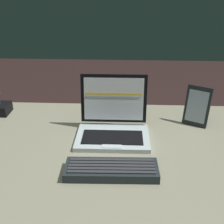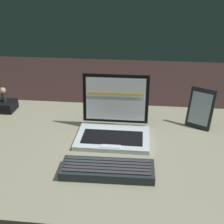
# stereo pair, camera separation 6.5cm
# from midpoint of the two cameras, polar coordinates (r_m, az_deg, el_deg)

# --- Properties ---
(desk) EXTENTS (1.49, 0.84, 0.74)m
(desk) POSITION_cam_midpoint_polar(r_m,az_deg,el_deg) (1.24, -1.37, -9.94)
(desk) COLOR #9C987D
(desk) RESTS_ON ground
(laptop_front) EXTENTS (0.30, 0.24, 0.24)m
(laptop_front) POSITION_cam_midpoint_polar(r_m,az_deg,el_deg) (1.24, 1.85, -2.56)
(laptop_front) COLOR silver
(laptop_front) RESTS_ON desk
(external_keyboard) EXTENTS (0.32, 0.12, 0.04)m
(external_keyboard) POSITION_cam_midpoint_polar(r_m,az_deg,el_deg) (1.03, 0.97, -11.10)
(external_keyboard) COLOR #252D32
(external_keyboard) RESTS_ON desk
(photo_frame) EXTENTS (0.12, 0.10, 0.18)m
(photo_frame) POSITION_cam_midpoint_polar(r_m,az_deg,el_deg) (1.36, 18.09, 0.62)
(photo_frame) COLOR #21272A
(photo_frame) RESTS_ON desk
(figurine_stand) EXTENTS (0.10, 0.10, 0.05)m
(figurine_stand) POSITION_cam_midpoint_polar(r_m,az_deg,el_deg) (1.56, -18.80, 1.10)
(figurine_stand) COLOR black
(figurine_stand) RESTS_ON desk
(figurine) EXTENTS (0.03, 0.03, 0.07)m
(figurine) POSITION_cam_midpoint_polar(r_m,az_deg,el_deg) (1.54, -19.15, 3.42)
(figurine) COLOR #29322F
(figurine) RESTS_ON figurine_stand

